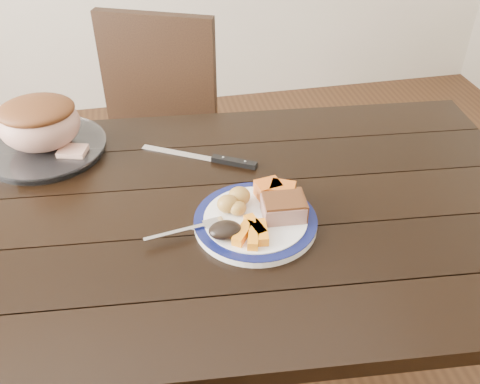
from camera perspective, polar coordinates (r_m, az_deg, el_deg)
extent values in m
cube|color=black|center=(1.25, -3.78, -2.46)|extent=(1.67, 1.03, 0.04)
cube|color=black|center=(1.93, 17.85, -2.39)|extent=(0.07, 0.07, 0.71)
cube|color=black|center=(1.93, -9.91, 2.75)|extent=(0.55, 0.55, 0.04)
cube|color=black|center=(1.97, -8.72, 12.00)|extent=(0.40, 0.20, 0.46)
cube|color=black|center=(2.16, -3.19, -0.25)|extent=(0.04, 0.04, 0.43)
cube|color=black|center=(1.90, -5.84, -6.73)|extent=(0.04, 0.04, 0.43)
cube|color=black|center=(2.26, -12.06, 0.86)|extent=(0.04, 0.04, 0.43)
cube|color=black|center=(2.02, -15.74, -5.10)|extent=(0.04, 0.04, 0.43)
cylinder|color=white|center=(1.19, 1.65, -3.21)|extent=(0.27, 0.27, 0.02)
torus|color=#0D1243|center=(1.18, 1.66, -2.90)|extent=(0.27, 0.27, 0.02)
cylinder|color=white|center=(1.52, -19.99, 4.32)|extent=(0.31, 0.31, 0.02)
cube|color=#A57265|center=(1.17, 4.62, -1.76)|extent=(0.10, 0.08, 0.04)
ellipsoid|color=gold|center=(1.18, -1.33, -1.26)|extent=(0.05, 0.04, 0.04)
ellipsoid|color=gold|center=(1.18, -0.22, -1.75)|extent=(0.04, 0.03, 0.03)
ellipsoid|color=gold|center=(1.20, -0.09, -0.44)|extent=(0.05, 0.05, 0.04)
cube|color=orange|center=(1.13, 2.36, -4.30)|extent=(0.03, 0.07, 0.02)
cube|color=orange|center=(1.14, 1.63, -3.71)|extent=(0.04, 0.07, 0.02)
cube|color=orange|center=(1.12, 0.29, -4.41)|extent=(0.06, 0.07, 0.02)
cube|color=orange|center=(1.12, 1.47, -4.77)|extent=(0.04, 0.07, 0.02)
cube|color=orange|center=(1.23, 3.01, 0.28)|extent=(0.06, 0.05, 0.04)
cube|color=orange|center=(1.22, 4.56, 0.04)|extent=(0.07, 0.06, 0.04)
ellipsoid|color=black|center=(1.12, -1.59, -4.08)|extent=(0.07, 0.05, 0.03)
cube|color=silver|center=(1.15, -6.85, -4.33)|extent=(0.14, 0.03, 0.00)
cube|color=silver|center=(1.17, -2.83, -3.31)|extent=(0.05, 0.03, 0.00)
ellipsoid|color=tan|center=(1.48, -20.60, 6.76)|extent=(0.21, 0.18, 0.13)
cube|color=tan|center=(1.45, -17.40, 4.13)|extent=(0.08, 0.07, 0.02)
cube|color=silver|center=(1.43, -6.72, 4.14)|extent=(0.18, 0.12, 0.00)
cube|color=black|center=(1.38, -0.64, 3.22)|extent=(0.11, 0.08, 0.01)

